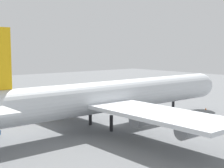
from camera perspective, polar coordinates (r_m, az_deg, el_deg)
name	(u,v)px	position (r m, az deg, el deg)	size (l,w,h in m)	color
ground_plane	(112,126)	(71.63, 0.00, -7.21)	(277.10, 277.10, 0.00)	slate
cargo_airplane	(111,97)	(70.22, -0.19, -2.19)	(69.28, 59.94, 20.09)	silver
baggage_tug	(84,94)	(112.96, -4.92, -1.68)	(3.89, 5.81, 2.01)	#333338
safety_cone_nose	(206,109)	(92.93, 15.90, -4.12)	(0.43, 0.43, 0.62)	orange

